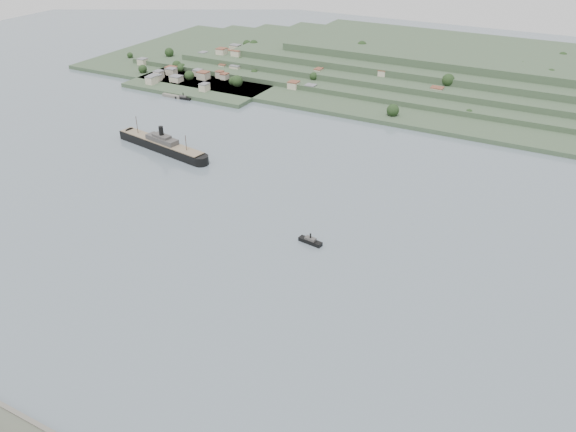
% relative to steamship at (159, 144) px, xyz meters
% --- Properties ---
extents(ground, '(1400.00, 1400.00, 0.00)m').
position_rel_steamship_xyz_m(ground, '(130.13, -92.00, -4.60)').
color(ground, slate).
rests_on(ground, ground).
extents(far_peninsula, '(760.00, 309.00, 30.00)m').
position_rel_steamship_xyz_m(far_peninsula, '(158.04, 301.10, 7.28)').
color(far_peninsula, '#3A5337').
rests_on(far_peninsula, ground).
extents(steamship, '(103.34, 28.84, 24.92)m').
position_rel_steamship_xyz_m(steamship, '(0.00, 0.00, 0.00)').
color(steamship, black).
rests_on(steamship, ground).
extents(tugboat, '(15.57, 6.00, 6.83)m').
position_rel_steamship_xyz_m(tugboat, '(171.88, -69.42, -2.94)').
color(tugboat, black).
rests_on(tugboat, ground).
extents(ferry_west, '(18.05, 6.41, 6.63)m').
position_rel_steamship_xyz_m(ferry_west, '(-60.86, 112.03, -3.00)').
color(ferry_west, black).
rests_on(ferry_west, ground).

